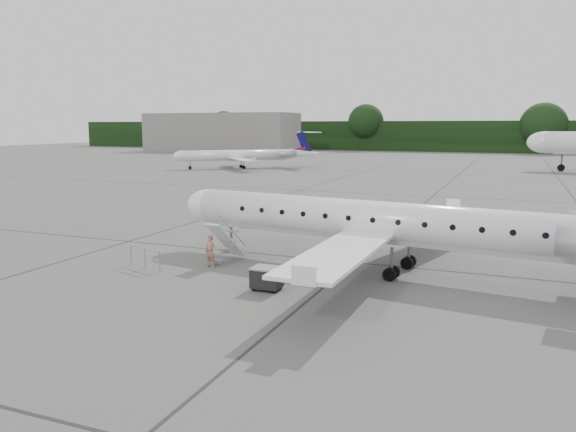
% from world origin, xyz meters
% --- Properties ---
extents(ground, '(320.00, 320.00, 0.00)m').
position_xyz_m(ground, '(0.00, 0.00, 0.00)').
color(ground, '#60605E').
rests_on(ground, ground).
extents(treeline, '(260.00, 4.00, 8.00)m').
position_xyz_m(treeline, '(0.00, 130.00, 4.00)').
color(treeline, black).
rests_on(treeline, ground).
extents(terminal_building, '(40.00, 14.00, 10.00)m').
position_xyz_m(terminal_building, '(-70.00, 110.00, 5.00)').
color(terminal_building, slate).
rests_on(terminal_building, ground).
extents(main_regional_jet, '(28.08, 21.97, 6.60)m').
position_xyz_m(main_regional_jet, '(-2.87, 2.99, 3.30)').
color(main_regional_jet, white).
rests_on(main_regional_jet, ground).
extents(airstair, '(1.16, 2.37, 2.07)m').
position_xyz_m(airstair, '(-10.52, 1.96, 1.03)').
color(airstair, white).
rests_on(airstair, ground).
extents(passenger, '(0.64, 0.48, 1.58)m').
position_xyz_m(passenger, '(-10.70, 0.69, 0.79)').
color(passenger, '#9A6A54').
rests_on(passenger, ground).
extents(safety_railing, '(2.13, 0.72, 1.00)m').
position_xyz_m(safety_railing, '(-13.44, -0.79, 0.50)').
color(safety_railing, '#979A9F').
rests_on(safety_railing, ground).
extents(baggage_cart, '(1.18, 0.96, 1.02)m').
position_xyz_m(baggage_cart, '(-6.61, -1.80, 0.51)').
color(baggage_cart, black).
rests_on(baggage_cart, ground).
extents(bg_regional_left, '(27.54, 26.45, 5.87)m').
position_xyz_m(bg_regional_left, '(-38.44, 57.68, 2.93)').
color(bg_regional_left, white).
rests_on(bg_regional_left, ground).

